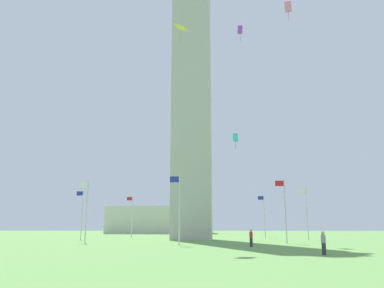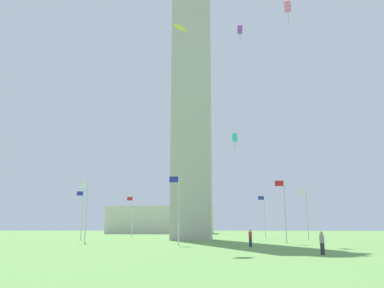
{
  "view_description": "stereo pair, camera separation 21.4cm",
  "coord_description": "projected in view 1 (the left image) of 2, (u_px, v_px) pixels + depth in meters",
  "views": [
    {
      "loc": [
        -4.71,
        58.42,
        1.91
      ],
      "look_at": [
        0.0,
        0.0,
        14.44
      ],
      "focal_mm": 36.22,
      "sensor_mm": 36.0,
      "label": 1
    },
    {
      "loc": [
        -4.92,
        58.4,
        1.91
      ],
      "look_at": [
        0.0,
        0.0,
        14.44
      ],
      "focal_mm": 36.22,
      "sensor_mm": 36.0,
      "label": 2
    }
  ],
  "objects": [
    {
      "name": "flagpole_se",
      "position": [
        285.0,
        208.0,
        45.22
      ],
      "size": [
        1.12,
        0.14,
        7.38
      ],
      "color": "silver",
      "rests_on": "ground"
    },
    {
      "name": "distant_building",
      "position": [
        162.0,
        220.0,
        111.76
      ],
      "size": [
        28.84,
        17.77,
        7.39
      ],
      "color": "beige",
      "rests_on": "ground"
    },
    {
      "name": "flagpole_ne",
      "position": [
        86.0,
        209.0,
        47.09
      ],
      "size": [
        1.12,
        0.14,
        7.38
      ],
      "color": "silver",
      "rests_on": "ground"
    },
    {
      "name": "flagpole_sw",
      "position": [
        264.0,
        214.0,
        68.45
      ],
      "size": [
        1.12,
        0.14,
        7.38
      ],
      "color": "silver",
      "rests_on": "ground"
    },
    {
      "name": "flagpole_s",
      "position": [
        307.0,
        212.0,
        56.45
      ],
      "size": [
        1.12,
        0.14,
        7.38
      ],
      "color": "silver",
      "rests_on": "ground"
    },
    {
      "name": "obelisk_monument",
      "position": [
        192.0,
        69.0,
        62.53
      ],
      "size": [
        5.91,
        5.91,
        53.74
      ],
      "color": "#B7B2A8",
      "rests_on": "ground"
    },
    {
      "name": "person_gray_shirt",
      "position": [
        324.0,
        243.0,
        26.84
      ],
      "size": [
        0.32,
        0.32,
        1.59
      ],
      "rotation": [
        0.0,
        0.0,
        -1.44
      ],
      "color": "#2D2D38",
      "rests_on": "ground"
    },
    {
      "name": "flagpole_nw",
      "position": [
        132.0,
        214.0,
        70.32
      ],
      "size": [
        1.12,
        0.14,
        7.38
      ],
      "color": "silver",
      "rests_on": "ground"
    },
    {
      "name": "kite_purple_box",
      "position": [
        240.0,
        29.0,
        59.4
      ],
      "size": [
        0.74,
        1.34,
        2.66
      ],
      "color": "purple"
    },
    {
      "name": "flagpole_n",
      "position": [
        82.0,
        212.0,
        59.1
      ],
      "size": [
        1.12,
        0.14,
        7.38
      ],
      "color": "silver",
      "rests_on": "ground"
    },
    {
      "name": "person_red_shirt",
      "position": [
        251.0,
        238.0,
        37.39
      ],
      "size": [
        0.32,
        0.32,
        1.65
      ],
      "rotation": [
        0.0,
        0.0,
        -1.04
      ],
      "color": "#2D2D38",
      "rests_on": "ground"
    },
    {
      "name": "kite_cyan_box",
      "position": [
        236.0,
        138.0,
        41.01
      ],
      "size": [
        0.63,
        0.85,
        1.73
      ],
      "color": "#33C6D1"
    },
    {
      "name": "kite_yellow_diamond",
      "position": [
        181.0,
        28.0,
        43.47
      ],
      "size": [
        1.71,
        1.79,
        2.31
      ],
      "color": "yellow"
    },
    {
      "name": "flagpole_w",
      "position": [
        199.0,
        215.0,
        74.2
      ],
      "size": [
        1.12,
        0.14,
        7.38
      ],
      "color": "silver",
      "rests_on": "ground"
    },
    {
      "name": "flagpole_e",
      "position": [
        179.0,
        206.0,
        41.34
      ],
      "size": [
        1.12,
        0.14,
        7.38
      ],
      "color": "silver",
      "rests_on": "ground"
    },
    {
      "name": "ground_plane",
      "position": [
        192.0,
        240.0,
        56.91
      ],
      "size": [
        260.0,
        260.0,
        0.0
      ],
      "primitive_type": "plane",
      "color": "#609347"
    },
    {
      "name": "kite_pink_box",
      "position": [
        288.0,
        6.0,
        45.53
      ],
      "size": [
        1.08,
        1.49,
        2.72
      ],
      "color": "pink"
    }
  ]
}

